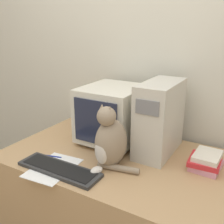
{
  "coord_description": "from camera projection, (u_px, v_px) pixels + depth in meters",
  "views": [
    {
      "loc": [
        0.69,
        -0.81,
        1.51
      ],
      "look_at": [
        -0.04,
        0.44,
        1.02
      ],
      "focal_mm": 42.0,
      "sensor_mm": 36.0,
      "label": 1
    }
  ],
  "objects": [
    {
      "name": "wall_back",
      "position": [
        150.0,
        64.0,
        1.81
      ],
      "size": [
        7.0,
        0.05,
        2.5
      ],
      "color": "beige",
      "rests_on": "ground_plane"
    },
    {
      "name": "cat",
      "position": [
        110.0,
        142.0,
        1.4
      ],
      "size": [
        0.27,
        0.27,
        0.36
      ],
      "rotation": [
        0.0,
        0.0,
        -0.2
      ],
      "color": "gray",
      "rests_on": "desk"
    },
    {
      "name": "desk",
      "position": [
        115.0,
        208.0,
        1.69
      ],
      "size": [
        1.31,
        0.83,
        0.77
      ],
      "color": "tan",
      "rests_on": "ground_plane"
    },
    {
      "name": "paper_sheet",
      "position": [
        53.0,
        168.0,
        1.43
      ],
      "size": [
        0.24,
        0.31,
        0.0
      ],
      "color": "white",
      "rests_on": "desk"
    },
    {
      "name": "book_stack",
      "position": [
        206.0,
        161.0,
        1.41
      ],
      "size": [
        0.17,
        0.19,
        0.09
      ],
      "color": "pink",
      "rests_on": "desk"
    },
    {
      "name": "computer_tower",
      "position": [
        160.0,
        118.0,
        1.55
      ],
      "size": [
        0.19,
        0.4,
        0.43
      ],
      "color": "beige",
      "rests_on": "desk"
    },
    {
      "name": "keyboard",
      "position": [
        59.0,
        169.0,
        1.4
      ],
      "size": [
        0.48,
        0.14,
        0.02
      ],
      "color": "#2D2D2D",
      "rests_on": "desk"
    },
    {
      "name": "pen",
      "position": [
        50.0,
        156.0,
        1.55
      ],
      "size": [
        0.15,
        0.05,
        0.01
      ],
      "color": "navy",
      "rests_on": "desk"
    },
    {
      "name": "crt_monitor",
      "position": [
        113.0,
        114.0,
        1.7
      ],
      "size": [
        0.36,
        0.41,
        0.37
      ],
      "color": "beige",
      "rests_on": "desk"
    }
  ]
}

